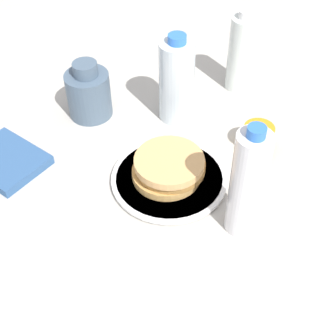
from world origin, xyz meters
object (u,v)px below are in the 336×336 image
object	(u,v)px
water_bottle_far	(241,53)
water_bottle_mid	(177,81)
pancake_stack	(170,166)
water_bottle_near	(247,184)
juice_glass	(258,138)
cream_jug	(89,93)
plate	(168,177)

from	to	relation	value
water_bottle_far	water_bottle_mid	bearing A→B (deg)	-116.48
pancake_stack	water_bottle_far	xyz separation A→B (m)	(0.01, 0.37, 0.06)
water_bottle_near	water_bottle_far	distance (m)	0.44
juice_glass	water_bottle_far	xyz separation A→B (m)	(-0.12, 0.20, 0.07)
pancake_stack	water_bottle_mid	bearing A→B (deg)	111.94
water_bottle_mid	water_bottle_far	xyz separation A→B (m)	(0.09, 0.17, -0.00)
cream_jug	water_bottle_near	xyz separation A→B (m)	(0.43, -0.16, 0.05)
juice_glass	water_bottle_near	distance (m)	0.24
water_bottle_near	water_bottle_mid	distance (m)	0.34
pancake_stack	water_bottle_far	size ratio (longest dim) A/B	0.73
pancake_stack	plate	bearing A→B (deg)	-148.93
water_bottle_far	pancake_stack	bearing A→B (deg)	-91.49
pancake_stack	water_bottle_far	world-z (taller)	water_bottle_far
plate	water_bottle_mid	world-z (taller)	water_bottle_mid
plate	pancake_stack	size ratio (longest dim) A/B	1.58
water_bottle_mid	water_bottle_near	bearing A→B (deg)	-44.19
cream_jug	water_bottle_mid	bearing A→B (deg)	23.45
water_bottle_near	water_bottle_mid	world-z (taller)	water_bottle_near
cream_jug	water_bottle_near	bearing A→B (deg)	-20.45
plate	water_bottle_near	distance (m)	0.21
water_bottle_mid	water_bottle_far	distance (m)	0.19
juice_glass	water_bottle_mid	size ratio (longest dim) A/B	0.31
water_bottle_near	water_bottle_far	world-z (taller)	water_bottle_near
plate	water_bottle_mid	xyz separation A→B (m)	(-0.07, 0.19, 0.09)
juice_glass	water_bottle_far	world-z (taller)	water_bottle_far
pancake_stack	juice_glass	size ratio (longest dim) A/B	2.26
plate	juice_glass	world-z (taller)	juice_glass
pancake_stack	water_bottle_mid	xyz separation A→B (m)	(-0.08, 0.19, 0.06)
pancake_stack	cream_jug	world-z (taller)	cream_jug
pancake_stack	juice_glass	world-z (taller)	pancake_stack
plate	water_bottle_mid	distance (m)	0.23
plate	cream_jug	size ratio (longest dim) A/B	1.72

